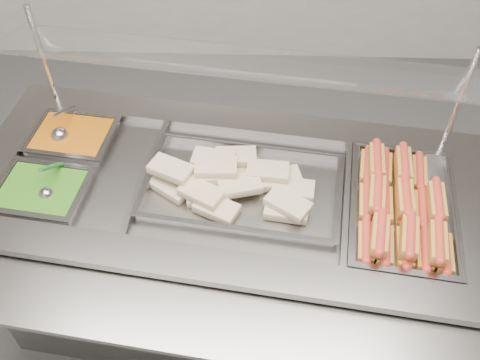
{
  "coord_description": "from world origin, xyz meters",
  "views": [
    {
      "loc": [
        0.13,
        -0.74,
        2.22
      ],
      "look_at": [
        0.09,
        0.48,
        0.88
      ],
      "focal_mm": 40.0,
      "sensor_mm": 36.0,
      "label": 1
    }
  ],
  "objects_px": {
    "pan_wraps": "(243,189)",
    "ladle": "(60,134)",
    "sneeze_guard": "(237,63)",
    "steam_counter": "(228,254)",
    "pan_hotdogs": "(401,213)",
    "serving_spoon": "(47,189)"
  },
  "relations": [
    {
      "from": "sneeze_guard",
      "to": "pan_wraps",
      "type": "bearing_deg",
      "value": -82.66
    },
    {
      "from": "pan_hotdogs",
      "to": "pan_wraps",
      "type": "relative_size",
      "value": 0.81
    },
    {
      "from": "steam_counter",
      "to": "serving_spoon",
      "type": "xyz_separation_m",
      "value": [
        -0.6,
        -0.06,
        0.44
      ]
    },
    {
      "from": "sneeze_guard",
      "to": "ladle",
      "type": "distance_m",
      "value": 0.74
    },
    {
      "from": "pan_wraps",
      "to": "ladle",
      "type": "distance_m",
      "value": 0.72
    },
    {
      "from": "sneeze_guard",
      "to": "steam_counter",
      "type": "bearing_deg",
      "value": -98.0
    },
    {
      "from": "pan_wraps",
      "to": "ladle",
      "type": "height_order",
      "value": "ladle"
    },
    {
      "from": "pan_wraps",
      "to": "serving_spoon",
      "type": "relative_size",
      "value": 4.15
    },
    {
      "from": "steam_counter",
      "to": "pan_hotdogs",
      "type": "xyz_separation_m",
      "value": [
        0.59,
        -0.08,
        0.39
      ]
    },
    {
      "from": "sneeze_guard",
      "to": "ladle",
      "type": "relative_size",
      "value": 8.52
    },
    {
      "from": "steam_counter",
      "to": "serving_spoon",
      "type": "distance_m",
      "value": 0.75
    },
    {
      "from": "pan_hotdogs",
      "to": "pan_wraps",
      "type": "bearing_deg",
      "value": 171.99
    },
    {
      "from": "steam_counter",
      "to": "ladle",
      "type": "height_order",
      "value": "ladle"
    },
    {
      "from": "steam_counter",
      "to": "pan_hotdogs",
      "type": "distance_m",
      "value": 0.71
    },
    {
      "from": "pan_wraps",
      "to": "pan_hotdogs",
      "type": "bearing_deg",
      "value": -8.01
    },
    {
      "from": "steam_counter",
      "to": "serving_spoon",
      "type": "relative_size",
      "value": 11.25
    },
    {
      "from": "steam_counter",
      "to": "ladle",
      "type": "relative_size",
      "value": 10.06
    },
    {
      "from": "pan_hotdogs",
      "to": "steam_counter",
      "type": "bearing_deg",
      "value": 171.99
    },
    {
      "from": "sneeze_guard",
      "to": "pan_wraps",
      "type": "xyz_separation_m",
      "value": [
        0.03,
        -0.22,
        -0.37
      ]
    },
    {
      "from": "serving_spoon",
      "to": "sneeze_guard",
      "type": "bearing_deg",
      "value": 22.92
    },
    {
      "from": "sneeze_guard",
      "to": "serving_spoon",
      "type": "relative_size",
      "value": 9.53
    },
    {
      "from": "pan_hotdogs",
      "to": "ladle",
      "type": "relative_size",
      "value": 3.01
    }
  ]
}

